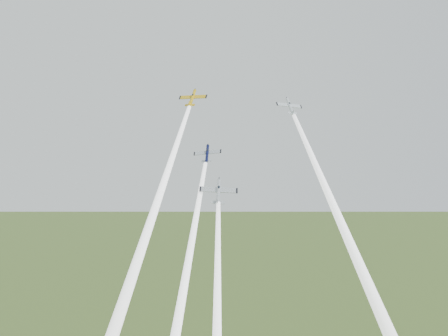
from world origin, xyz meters
TOP-DOWN VIEW (x-y plane):
  - plane_yellow at (-7.64, 3.75)m, footprint 8.66×7.65m
  - smoke_trail_yellow at (-15.32, -19.61)m, footprint 17.12×45.34m
  - plane_navy at (-3.97, 1.80)m, footprint 7.39×6.65m
  - smoke_trail_navy at (-8.77, -23.55)m, footprint 11.74×48.94m
  - plane_silver_right at (15.97, -0.80)m, footprint 7.82×7.30m
  - smoke_trail_silver_right at (23.57, -22.63)m, footprint 16.91×42.36m
  - plane_silver_low at (-1.30, -7.69)m, footprint 9.24×7.02m

SIDE VIEW (x-z plane):
  - smoke_trail_navy at x=-8.77m, z-range 38.77..93.91m
  - smoke_trail_silver_right at x=23.57m, z-range 56.20..105.28m
  - smoke_trail_yellow at x=-15.32m, z-range 55.32..107.71m
  - plane_silver_low at x=-1.30m, z-range 82.76..90.60m
  - plane_navy at x=-3.97m, z-range 92.20..98.69m
  - plane_silver_right at x=15.97m, z-range 103.70..109.92m
  - plane_yellow at x=-7.64m, z-range 106.14..112.33m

